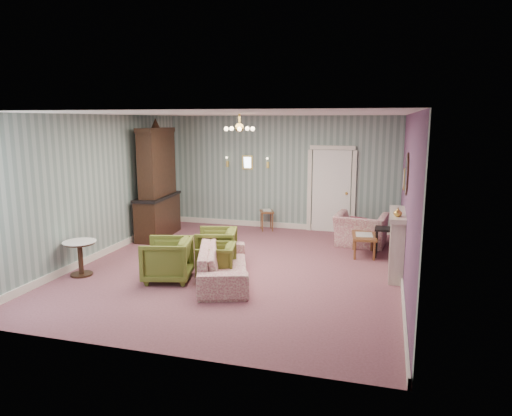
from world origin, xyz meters
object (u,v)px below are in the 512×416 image
(dresser, at_px, (157,180))
(pedestal_table, at_px, (81,258))
(olive_chair_c, at_px, (216,245))
(wingback_chair, at_px, (361,224))
(coffee_table, at_px, (364,245))
(side_table_black, at_px, (385,243))
(olive_chair_b, at_px, (216,259))
(sofa_chintz, at_px, (223,258))
(olive_chair_a, at_px, (167,258))
(fireplace, at_px, (397,243))

(dresser, height_order, pedestal_table, dresser)
(olive_chair_c, height_order, wingback_chair, wingback_chair)
(coffee_table, height_order, side_table_black, side_table_black)
(olive_chair_c, bearing_deg, olive_chair_b, 6.51)
(olive_chair_c, bearing_deg, wingback_chair, 115.94)
(olive_chair_b, xyz_separation_m, pedestal_table, (-2.39, -0.59, -0.02))
(wingback_chair, height_order, dresser, dresser)
(coffee_table, relative_size, side_table_black, 1.40)
(sofa_chintz, distance_m, side_table_black, 3.53)
(olive_chair_a, bearing_deg, sofa_chintz, 91.76)
(fireplace, bearing_deg, wingback_chair, 111.47)
(olive_chair_b, distance_m, dresser, 3.56)
(pedestal_table, bearing_deg, olive_chair_b, 13.88)
(olive_chair_b, distance_m, side_table_black, 3.59)
(side_table_black, bearing_deg, olive_chair_a, -145.54)
(olive_chair_c, xyz_separation_m, side_table_black, (3.17, 1.38, -0.08))
(coffee_table, bearing_deg, dresser, 176.70)
(wingback_chair, xyz_separation_m, coffee_table, (0.11, -0.77, -0.26))
(olive_chair_a, distance_m, olive_chair_c, 1.24)
(olive_chair_a, distance_m, fireplace, 4.14)
(olive_chair_b, relative_size, wingback_chair, 0.61)
(side_table_black, bearing_deg, dresser, 176.65)
(olive_chair_b, bearing_deg, olive_chair_a, -73.91)
(dresser, bearing_deg, coffee_table, -7.86)
(olive_chair_a, distance_m, olive_chair_b, 0.86)
(olive_chair_c, xyz_separation_m, sofa_chintz, (0.46, -0.87, 0.02))
(sofa_chintz, relative_size, pedestal_table, 3.25)
(olive_chair_a, distance_m, side_table_black, 4.45)
(dresser, height_order, fireplace, dresser)
(olive_chair_b, height_order, wingback_chair, wingback_chair)
(wingback_chair, height_order, coffee_table, wingback_chair)
(dresser, height_order, side_table_black, dresser)
(coffee_table, bearing_deg, olive_chair_b, -139.24)
(coffee_table, bearing_deg, wingback_chair, 98.11)
(olive_chair_c, bearing_deg, fireplace, 81.52)
(fireplace, xyz_separation_m, coffee_table, (-0.63, 1.11, -0.36))
(olive_chair_b, xyz_separation_m, coffee_table, (2.49, 2.14, -0.12))
(olive_chair_a, relative_size, side_table_black, 1.34)
(sofa_chintz, bearing_deg, dresser, 26.21)
(olive_chair_b, relative_size, dresser, 0.24)
(side_table_black, bearing_deg, coffee_table, 175.98)
(olive_chair_c, distance_m, wingback_chair, 3.43)
(olive_chair_b, distance_m, wingback_chair, 3.77)
(wingback_chair, relative_size, dresser, 0.40)
(dresser, distance_m, fireplace, 5.74)
(olive_chair_a, height_order, olive_chair_c, olive_chair_a)
(dresser, bearing_deg, sofa_chintz, -49.27)
(wingback_chair, bearing_deg, dresser, 12.51)
(olive_chair_a, xyz_separation_m, wingback_chair, (3.14, 3.32, 0.07))
(olive_chair_a, xyz_separation_m, dresser, (-1.63, 2.83, 0.97))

